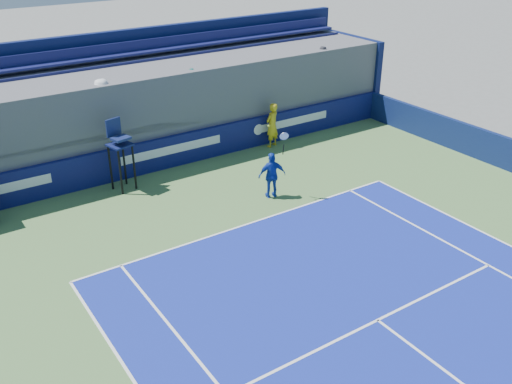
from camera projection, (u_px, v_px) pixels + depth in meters
ball_person at (272, 125)px, 22.66m from camera, size 0.76×0.62×1.79m
back_hoarding at (172, 152)px, 20.98m from camera, size 20.40×0.21×1.20m
umpire_chair at (120, 147)px, 18.87m from camera, size 0.85×0.85×2.48m
tennis_player at (272, 175)px, 18.64m from camera, size 0.99×0.69×2.57m
stadium_seating at (146, 105)px, 21.95m from camera, size 21.00×4.05×4.40m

